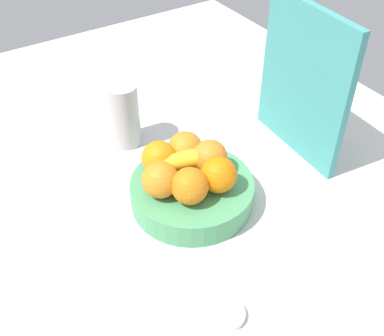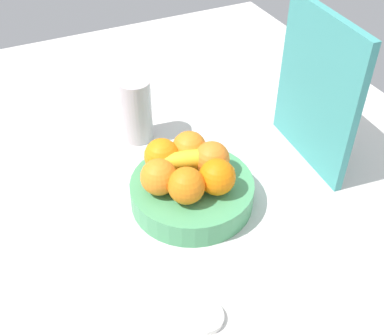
# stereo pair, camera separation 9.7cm
# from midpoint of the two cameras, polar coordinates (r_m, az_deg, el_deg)

# --- Properties ---
(ground_plane) EXTENTS (1.80, 1.40, 0.03)m
(ground_plane) POSITION_cam_midpoint_polar(r_m,az_deg,el_deg) (1.08, 1.75, -3.88)
(ground_plane) COLOR silver
(fruit_bowl) EXTENTS (0.27, 0.27, 0.06)m
(fruit_bowl) POSITION_cam_midpoint_polar(r_m,az_deg,el_deg) (1.04, 2.69, -2.97)
(fruit_bowl) COLOR #4DA068
(fruit_bowl) RESTS_ON ground_plane
(orange_front_left) EXTENTS (0.08, 0.08, 0.08)m
(orange_front_left) POSITION_cam_midpoint_polar(r_m,az_deg,el_deg) (0.95, 2.25, -2.23)
(orange_front_left) COLOR orange
(orange_front_left) RESTS_ON fruit_bowl
(orange_front_right) EXTENTS (0.08, 0.08, 0.08)m
(orange_front_right) POSITION_cam_midpoint_polar(r_m,az_deg,el_deg) (0.98, 5.85, -1.19)
(orange_front_right) COLOR orange
(orange_front_right) RESTS_ON fruit_bowl
(orange_center) EXTENTS (0.08, 0.08, 0.08)m
(orange_center) POSITION_cam_midpoint_polar(r_m,az_deg,el_deg) (1.02, 5.10, 0.98)
(orange_center) COLOR orange
(orange_center) RESTS_ON fruit_bowl
(orange_back_left) EXTENTS (0.08, 0.08, 0.08)m
(orange_back_left) POSITION_cam_midpoint_polar(r_m,az_deg,el_deg) (1.05, 2.34, 2.26)
(orange_back_left) COLOR orange
(orange_back_left) RESTS_ON fruit_bowl
(orange_back_right) EXTENTS (0.08, 0.08, 0.08)m
(orange_back_right) POSITION_cam_midpoint_polar(r_m,az_deg,el_deg) (1.03, -0.90, 1.36)
(orange_back_right) COLOR orange
(orange_back_right) RESTS_ON fruit_bowl
(orange_top_stack) EXTENTS (0.08, 0.08, 0.08)m
(orange_top_stack) POSITION_cam_midpoint_polar(r_m,az_deg,el_deg) (0.97, -1.11, -1.19)
(orange_top_stack) COLOR orange
(orange_top_stack) RESTS_ON fruit_bowl
(banana_bunch) EXTENTS (0.13, 0.18, 0.06)m
(banana_bunch) POSITION_cam_midpoint_polar(r_m,az_deg,el_deg) (1.02, 2.77, 0.57)
(banana_bunch) COLOR yellow
(banana_bunch) RESTS_ON fruit_bowl
(cutting_board) EXTENTS (0.28, 0.04, 0.36)m
(cutting_board) POSITION_cam_midpoint_polar(r_m,az_deg,el_deg) (1.12, 17.02, 8.61)
(cutting_board) COLOR teal
(cutting_board) RESTS_ON ground_plane
(thermos_tumbler) EXTENTS (0.08, 0.08, 0.16)m
(thermos_tumbler) POSITION_cam_midpoint_polar(r_m,az_deg,el_deg) (1.19, -4.29, 6.74)
(thermos_tumbler) COLOR #C1B5B9
(thermos_tumbler) RESTS_ON ground_plane
(jar_lid) EXTENTS (0.06, 0.06, 0.01)m
(jar_lid) POSITION_cam_midpoint_polar(r_m,az_deg,el_deg) (0.87, 5.01, -17.38)
(jar_lid) COLOR white
(jar_lid) RESTS_ON ground_plane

